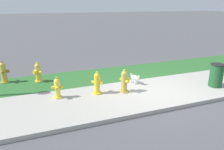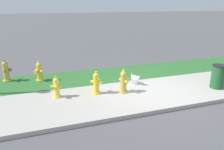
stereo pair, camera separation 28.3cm
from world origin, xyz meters
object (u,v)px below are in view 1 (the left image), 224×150
fire_hydrant_mid_block (124,81)px  fire_hydrant_across_street (97,83)px  fire_hydrant_near_corner (57,88)px  trash_bin (216,75)px  fire_hydrant_by_grass_verge (38,72)px  small_white_dog (135,78)px  fire_hydrant_far_end (4,72)px

fire_hydrant_mid_block → fire_hydrant_across_street: size_ratio=1.03×
fire_hydrant_near_corner → trash_bin: bearing=176.1°
fire_hydrant_near_corner → fire_hydrant_mid_block: bearing=178.4°
fire_hydrant_across_street → fire_hydrant_by_grass_verge: bearing=170.5°
small_white_dog → fire_hydrant_near_corner: bearing=-97.4°
fire_hydrant_mid_block → fire_hydrant_by_grass_verge: size_ratio=1.03×
fire_hydrant_near_corner → fire_hydrant_by_grass_verge: 1.83m
fire_hydrant_mid_block → fire_hydrant_by_grass_verge: 3.30m
fire_hydrant_mid_block → small_white_dog: (0.67, 0.56, -0.15)m
trash_bin → fire_hydrant_near_corner: bearing=169.7°
fire_hydrant_near_corner → fire_hydrant_across_street: bearing=-178.8°
fire_hydrant_by_grass_verge → trash_bin: bearing=-150.9°
fire_hydrant_by_grass_verge → fire_hydrant_far_end: fire_hydrant_far_end is taller
fire_hydrant_far_end → trash_bin: bearing=68.8°
fire_hydrant_by_grass_verge → fire_hydrant_mid_block: bearing=-164.2°
fire_hydrant_mid_block → fire_hydrant_near_corner: fire_hydrant_mid_block is taller
fire_hydrant_by_grass_verge → small_white_dog: (3.25, -1.51, -0.13)m
fire_hydrant_mid_block → small_white_dog: 0.89m
fire_hydrant_by_grass_verge → fire_hydrant_far_end: size_ratio=0.92×
fire_hydrant_mid_block → trash_bin: bearing=60.3°
fire_hydrant_near_corner → trash_bin: trash_bin is taller
fire_hydrant_far_end → fire_hydrant_near_corner: bearing=40.5°
fire_hydrant_far_end → small_white_dog: bearing=70.0°
fire_hydrant_mid_block → fire_hydrant_far_end: fire_hydrant_far_end is taller
fire_hydrant_mid_block → trash_bin: trash_bin is taller
trash_bin → small_white_dog: bearing=154.1°
fire_hydrant_mid_block → small_white_dog: size_ratio=1.64×
small_white_dog → trash_bin: 2.82m
small_white_dog → fire_hydrant_far_end: bearing=-125.7°
fire_hydrant_far_end → fire_hydrant_by_grass_verge: bearing=76.0°
small_white_dog → trash_bin: (2.53, -1.23, 0.18)m
fire_hydrant_near_corner → fire_hydrant_far_end: (-1.64, 2.12, 0.07)m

